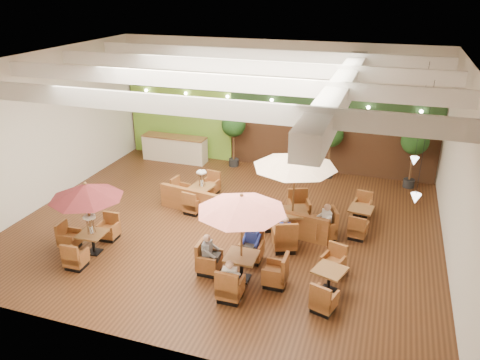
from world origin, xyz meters
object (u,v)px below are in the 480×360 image
at_px(table_2, 294,180).
at_px(topiary_2, 415,144).
at_px(diner_0, 230,275).
at_px(diner_2, 209,250).
at_px(table_5, 360,217).
at_px(topiary_0, 234,127).
at_px(diner_4, 325,218).
at_px(booth_divider, 239,212).
at_px(table_4, 329,280).
at_px(diner_1, 252,239).
at_px(service_counter, 175,149).
at_px(topiary_1, 331,137).
at_px(table_0, 86,203).
at_px(diner_3, 285,229).
at_px(table_1, 242,222).
at_px(table_3, 197,191).

height_order(table_2, topiary_2, table_2).
bearing_deg(table_2, topiary_2, 32.52).
distance_m(diner_0, diner_2, 1.37).
height_order(table_5, diner_0, diner_0).
relative_size(topiary_0, diner_4, 3.09).
distance_m(booth_divider, table_4, 4.52).
bearing_deg(diner_1, diner_2, 51.41).
bearing_deg(topiary_2, table_5, -111.79).
relative_size(table_5, diner_1, 3.13).
height_order(service_counter, table_4, service_counter).
bearing_deg(topiary_1, service_counter, -178.37).
xyz_separation_m(table_2, table_4, (1.61, -2.73, -1.62)).
height_order(table_5, topiary_2, topiary_2).
distance_m(service_counter, diner_4, 9.21).
xyz_separation_m(table_0, diner_3, (5.58, 1.99, -0.97)).
bearing_deg(topiary_1, diner_3, -93.61).
relative_size(topiary_2, diner_1, 3.35).
bearing_deg(table_1, diner_4, 56.89).
bearing_deg(topiary_0, table_1, -69.54).
bearing_deg(diner_2, diner_4, 130.89).
relative_size(table_3, diner_0, 3.25).
relative_size(table_3, topiary_1, 1.00).
bearing_deg(table_0, diner_0, -12.64).
bearing_deg(table_4, table_3, 161.50).
relative_size(table_0, diner_1, 3.17).
height_order(table_3, topiary_0, topiary_0).
distance_m(table_3, table_5, 6.01).
height_order(table_0, diner_2, table_0).
bearing_deg(diner_3, topiary_2, 43.87).
relative_size(table_0, diner_3, 3.34).
distance_m(table_3, topiary_2, 8.70).
bearing_deg(topiary_0, diner_1, -67.06).
bearing_deg(diner_3, diner_4, 29.13).
bearing_deg(service_counter, table_1, -53.66).
bearing_deg(service_counter, table_3, -54.39).
bearing_deg(diner_3, diner_2, -149.02).
bearing_deg(table_5, diner_0, -111.81).
height_order(topiary_0, topiary_1, topiary_0).
distance_m(table_5, diner_4, 1.67).
bearing_deg(table_0, table_5, 26.71).
relative_size(table_4, topiary_2, 0.98).
bearing_deg(topiary_0, table_3, -91.35).
distance_m(topiary_1, diner_4, 5.38).
height_order(table_0, topiary_0, topiary_0).
bearing_deg(table_2, diner_2, -143.30).
relative_size(table_4, diner_1, 3.28).
relative_size(booth_divider, topiary_2, 2.55).
height_order(table_1, topiary_2, table_1).
distance_m(table_4, topiary_0, 9.76).
bearing_deg(topiary_0, booth_divider, -69.24).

